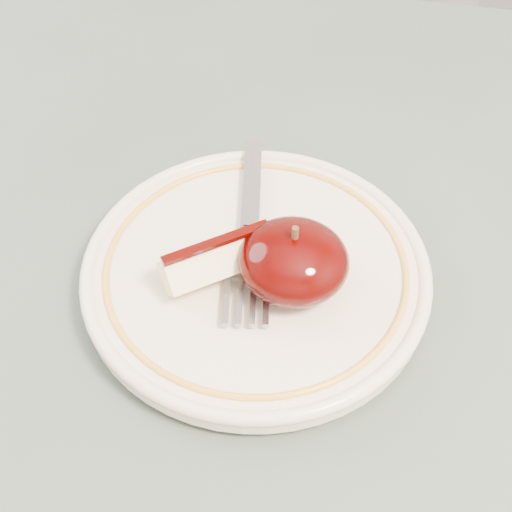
% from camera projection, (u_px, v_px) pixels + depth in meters
% --- Properties ---
extents(table, '(0.90, 0.90, 0.75)m').
position_uv_depth(table, '(93.00, 420.00, 0.49)').
color(table, brown).
rests_on(table, ground).
extents(plate, '(0.22, 0.22, 0.02)m').
position_uv_depth(plate, '(256.00, 271.00, 0.45)').
color(plate, beige).
rests_on(plate, table).
extents(apple_half, '(0.07, 0.06, 0.05)m').
position_uv_depth(apple_half, '(293.00, 261.00, 0.42)').
color(apple_half, black).
rests_on(apple_half, plate).
extents(apple_wedge, '(0.07, 0.06, 0.03)m').
position_uv_depth(apple_wedge, '(217.00, 260.00, 0.43)').
color(apple_wedge, '#FBF1B9').
rests_on(apple_wedge, plate).
extents(fork, '(0.05, 0.16, 0.00)m').
position_uv_depth(fork, '(250.00, 229.00, 0.46)').
color(fork, gray).
rests_on(fork, plate).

